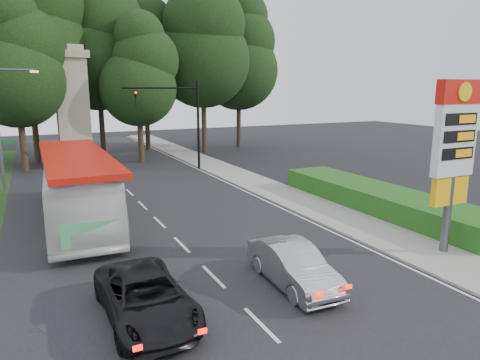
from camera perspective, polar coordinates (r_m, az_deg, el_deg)
name	(u,v)px	position (r m, az deg, el deg)	size (l,w,h in m)	color
ground	(270,334)	(12.31, 4.02, -19.84)	(120.00, 120.00, 0.00)	black
road_surface	(154,217)	(22.62, -11.38, -4.89)	(14.00, 80.00, 0.02)	black
sidewalk_right	(293,198)	(25.95, 7.07, -2.44)	(3.00, 80.00, 0.12)	gray
hedge	(379,199)	(24.63, 18.09, -2.45)	(3.00, 14.00, 1.20)	#1C5015
gas_station_pylon	(455,144)	(18.32, 26.69, 4.33)	(2.10, 0.45, 6.85)	#59595E
traffic_signal_mast	(182,113)	(34.84, -7.68, 8.89)	(6.10, 0.35, 7.20)	black
streetlight_signs	(1,123)	(31.14, -29.25, 6.70)	(2.75, 0.98, 8.00)	#59595E
monument	(73,106)	(39.18, -21.43, 9.15)	(3.00, 3.00, 10.05)	tan
tree_center_left	(25,22)	(42.39, -26.80, 18.27)	(10.08, 10.08, 19.80)	#2D2116
tree_center_right	(96,41)	(44.70, -18.61, 17.21)	(9.24, 9.24, 18.15)	#2D2116
tree_east_near	(144,58)	(47.50, -12.64, 15.56)	(8.12, 8.12, 15.95)	#2D2116
tree_east_mid	(203,40)	(45.33, -5.01, 18.10)	(9.52, 9.52, 18.70)	#2D2116
tree_far_east	(239,54)	(49.06, -0.18, 16.50)	(8.68, 8.68, 17.05)	#2D2116
tree_monument_left	(14,60)	(38.09, -27.89, 13.94)	(7.28, 7.28, 14.30)	#2D2116
tree_monument_right	(137,72)	(39.54, -13.51, 13.87)	(6.72, 6.72, 13.20)	#2D2116
transit_bus	(78,188)	(22.58, -20.81, -1.02)	(2.88, 12.29, 3.42)	white
sedan_silver	(293,265)	(14.71, 7.09, -11.24)	(1.49, 4.28, 1.41)	#999CA0
suv_charcoal	(146,297)	(12.95, -12.48, -14.98)	(2.24, 4.86, 1.35)	black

